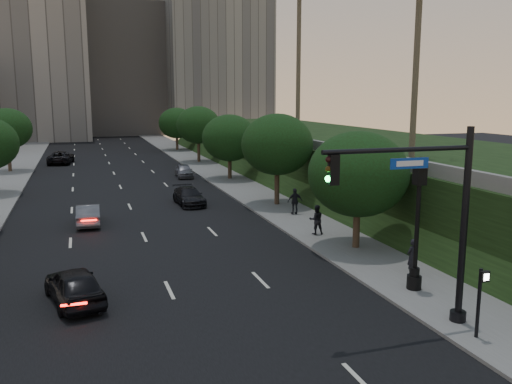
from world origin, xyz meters
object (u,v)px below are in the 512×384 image
object	(u,v)px
traffic_signal_mast	(437,226)
pedestrian_c	(295,201)
street_lamp	(417,230)
pedestrian_a	(412,257)
sedan_far_left	(61,157)
sedan_far_right	(184,171)
pedestrian_b	(316,220)
sedan_mid_left	(88,215)
sedan_near_right	(189,196)
sedan_near_left	(74,285)

from	to	relation	value
traffic_signal_mast	pedestrian_c	world-z (taller)	traffic_signal_mast
street_lamp	pedestrian_a	distance (m)	2.46
sedan_far_left	sedan_far_right	bearing A→B (deg)	135.24
street_lamp	sedan_far_right	distance (m)	34.50
traffic_signal_mast	sedan_far_right	distance (m)	37.70
pedestrian_c	pedestrian_b	bearing A→B (deg)	82.86
street_lamp	sedan_mid_left	size ratio (longest dim) A/B	1.40
sedan_near_right	sedan_far_right	world-z (taller)	sedan_far_right
sedan_near_left	sedan_mid_left	size ratio (longest dim) A/B	1.06
street_lamp	sedan_far_left	world-z (taller)	street_lamp
sedan_near_left	sedan_near_right	size ratio (longest dim) A/B	0.97
street_lamp	sedan_far_left	size ratio (longest dim) A/B	1.04
pedestrian_b	pedestrian_c	size ratio (longest dim) A/B	0.97
sedan_near_left	sedan_mid_left	bearing A→B (deg)	-106.17
traffic_signal_mast	sedan_near_left	size ratio (longest dim) A/B	1.64
sedan_far_right	traffic_signal_mast	bearing A→B (deg)	-84.87
sedan_far_right	pedestrian_c	distance (m)	19.97
sedan_far_left	pedestrian_b	size ratio (longest dim) A/B	3.19
sedan_near_left	sedan_near_right	xyz separation A→B (m)	(7.99, 17.65, -0.09)
pedestrian_b	sedan_near_right	bearing A→B (deg)	-55.83
sedan_mid_left	pedestrian_b	xyz separation A→B (m)	(12.37, -7.03, 0.34)
traffic_signal_mast	pedestrian_a	distance (m)	6.01
sedan_far_left	pedestrian_c	xyz separation A→B (m)	(15.67, -34.79, 0.28)
sedan_near_right	sedan_far_right	distance (m)	13.74
sedan_near_left	sedan_far_left	xyz separation A→B (m)	(-1.69, 46.42, 0.03)
sedan_mid_left	sedan_far_left	bearing A→B (deg)	-84.20
traffic_signal_mast	pedestrian_a	bearing A→B (deg)	63.42
pedestrian_a	pedestrian_c	distance (m)	13.15
traffic_signal_mast	sedan_near_right	bearing A→B (deg)	99.05
sedan_near_right	traffic_signal_mast	bearing A→B (deg)	-83.51
pedestrian_b	sedan_far_left	bearing A→B (deg)	-60.06
traffic_signal_mast	pedestrian_b	distance (m)	13.02
sedan_near_right	pedestrian_a	bearing A→B (deg)	-74.58
sedan_near_left	pedestrian_c	size ratio (longest dim) A/B	2.42
sedan_near_right	pedestrian_b	world-z (taller)	pedestrian_b
pedestrian_b	street_lamp	bearing A→B (deg)	100.48
sedan_far_left	pedestrian_c	distance (m)	38.16
sedan_far_left	sedan_near_right	world-z (taller)	sedan_far_left
sedan_near_right	sedan_mid_left	bearing A→B (deg)	-151.99
sedan_mid_left	pedestrian_b	distance (m)	14.23
sedan_near_left	pedestrian_a	xyz separation A→B (m)	(14.21, -1.52, 0.24)
street_lamp	sedan_mid_left	xyz separation A→B (m)	(-12.51, 16.47, -1.98)
pedestrian_c	sedan_far_right	bearing A→B (deg)	-77.04
sedan_near_left	sedan_far_right	distance (m)	32.83
sedan_far_left	pedestrian_b	xyz separation A→B (m)	(14.84, -40.06, 0.25)
sedan_near_left	pedestrian_a	world-z (taller)	pedestrian_a
sedan_mid_left	sedan_near_left	bearing A→B (deg)	88.20
traffic_signal_mast	pedestrian_a	xyz separation A→B (m)	(2.40, 4.80, -2.70)
sedan_far_right	pedestrian_a	world-z (taller)	pedestrian_a
sedan_mid_left	sedan_far_left	xyz separation A→B (m)	(-2.47, 33.03, 0.09)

